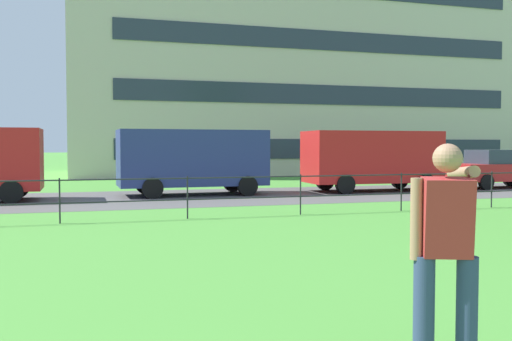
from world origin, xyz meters
The scene contains 7 objects.
street_strip centered at (0.00, 20.02, 0.00)m, with size 80.00×6.35×0.01m, color #565454.
park_fence centered at (0.00, 14.63, 0.66)m, with size 28.19×0.04×1.00m.
person_thrower centered at (-2.40, 5.33, 0.93)m, with size 0.71×0.72×1.72m.
panel_van_far_right centered at (-1.58, 20.85, 1.27)m, with size 5.06×2.22×2.24m.
panel_van_center centered at (5.17, 20.61, 1.27)m, with size 5.04×2.17×2.24m.
car_red_far_left centered at (10.86, 20.66, 0.78)m, with size 4.00×1.82×1.54m.
apartment_building_background centered at (7.98, 36.83, 7.85)m, with size 28.34×11.45×15.70m.
Camera 1 is at (-4.98, 1.69, 1.71)m, focal length 39.40 mm.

